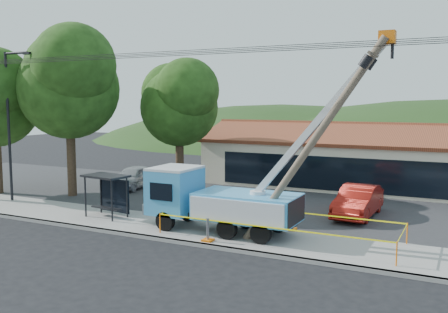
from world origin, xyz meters
name	(u,v)px	position (x,y,z in m)	size (l,w,h in m)	color
ground	(158,258)	(0.00, 0.00, 0.00)	(120.00, 120.00, 0.00)	black
curb	(186,243)	(0.00, 2.10, 0.07)	(60.00, 0.25, 0.15)	gray
sidewalk	(207,232)	(0.00, 4.00, 0.07)	(60.00, 4.00, 0.15)	gray
parking_lot	(270,202)	(0.00, 12.00, 0.05)	(60.00, 12.00, 0.10)	#28282B
strip_mall	(364,161)	(4.00, 19.98, 1.88)	(22.50, 8.53, 4.67)	beige
streetlight	(11,115)	(-13.78, 5.00, 5.30)	(2.13, 0.22, 9.00)	black
tree_west_near	(69,79)	(-12.00, 8.00, 7.52)	(7.56, 6.72, 10.80)	#332316
tree_lot	(179,100)	(-7.00, 13.00, 6.21)	(6.30, 5.60, 8.94)	#332316
hill_west	(281,142)	(-15.00, 55.00, 0.00)	(78.40, 56.00, 28.00)	#1F3915
utility_truck	(218,198)	(0.50, 4.22, 1.69)	(11.03, 3.84, 8.63)	black
leaning_pole	(317,136)	(5.23, 3.65, 4.75)	(5.86, 1.72, 8.55)	brown
bus_shelter	(108,186)	(-5.98, 4.27, 1.75)	(2.45, 1.68, 2.21)	black
caution_tape	(278,223)	(3.40, 4.32, 0.84)	(10.37, 3.19, 0.92)	orange
car_silver	(134,189)	(-10.17, 12.00, 0.00)	(1.82, 4.53, 1.54)	#A0A2A6
car_red	(357,218)	(5.60, 10.31, 0.00)	(1.71, 4.91, 1.62)	#9D180F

